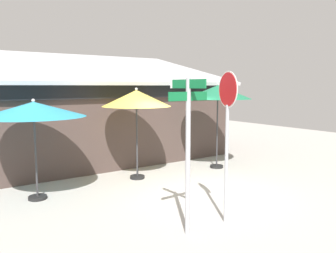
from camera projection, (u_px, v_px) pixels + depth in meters
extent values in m
cube|color=#ADA8A0|center=(199.00, 192.00, 9.09)|extent=(28.00, 28.00, 0.10)
cube|color=#473833|center=(93.00, 119.00, 13.37)|extent=(9.18, 5.49, 2.94)
cube|color=silver|center=(93.00, 67.00, 13.01)|extent=(9.68, 6.08, 1.43)
cube|color=black|center=(126.00, 91.00, 10.95)|extent=(8.58, 0.16, 0.44)
cylinder|color=#A8AAB2|center=(188.00, 158.00, 6.22)|extent=(0.09, 0.09, 2.89)
cube|color=#116B38|center=(188.00, 84.00, 6.06)|extent=(0.07, 0.89, 0.16)
cube|color=#116B38|center=(188.00, 96.00, 6.09)|extent=(0.89, 0.07, 0.16)
cube|color=white|center=(172.00, 84.00, 6.44)|extent=(0.04, 0.06, 0.16)
cylinder|color=#A8AAB2|center=(226.00, 164.00, 6.81)|extent=(0.07, 0.07, 2.39)
cylinder|color=white|center=(228.00, 89.00, 6.64)|extent=(0.19, 0.69, 0.71)
cylinder|color=red|center=(228.00, 89.00, 6.64)|extent=(0.19, 0.65, 0.66)
cylinder|color=black|center=(38.00, 197.00, 8.35)|extent=(0.44, 0.44, 0.08)
cylinder|color=#333335|center=(36.00, 158.00, 8.23)|extent=(0.05, 0.05, 2.08)
cone|color=#2D99BC|center=(34.00, 109.00, 8.09)|extent=(2.45, 2.45, 0.36)
sphere|color=silver|center=(33.00, 100.00, 8.07)|extent=(0.08, 0.08, 0.08)
cylinder|color=black|center=(137.00, 177.00, 10.23)|extent=(0.44, 0.44, 0.08)
cylinder|color=#333335|center=(137.00, 142.00, 10.11)|extent=(0.05, 0.05, 2.21)
cone|color=#EAD14C|center=(136.00, 98.00, 9.95)|extent=(2.03, 2.03, 0.48)
sphere|color=silver|center=(136.00, 89.00, 9.92)|extent=(0.08, 0.08, 0.08)
cylinder|color=black|center=(217.00, 166.00, 11.59)|extent=(0.44, 0.44, 0.08)
cylinder|color=#333335|center=(217.00, 133.00, 11.45)|extent=(0.05, 0.05, 2.38)
cone|color=#1E724C|center=(218.00, 92.00, 11.29)|extent=(2.23, 2.23, 0.45)
sphere|color=silver|center=(218.00, 84.00, 11.26)|extent=(0.08, 0.08, 0.08)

